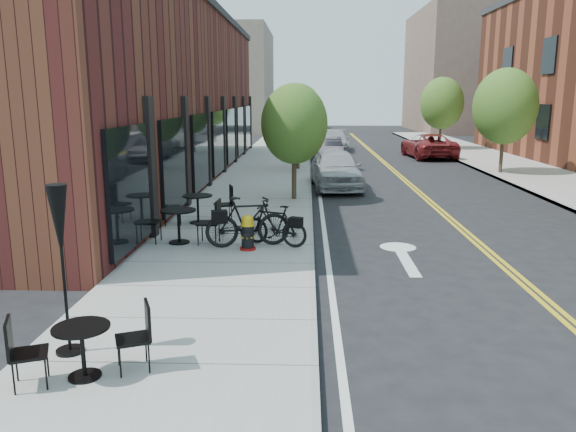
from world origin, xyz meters
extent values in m
plane|color=black|center=(0.00, 0.00, 0.00)|extent=(120.00, 120.00, 0.00)
cube|color=#9E9B93|center=(-2.00, 10.00, 0.06)|extent=(4.00, 70.00, 0.12)
cube|color=#411514|center=(-6.50, 14.00, 3.50)|extent=(5.00, 28.00, 7.00)
cube|color=#726656|center=(-8.00, 48.00, 5.00)|extent=(8.00, 14.00, 10.00)
cube|color=brown|center=(16.00, 50.00, 6.00)|extent=(10.00, 16.00, 12.00)
cylinder|color=#382B1E|center=(-0.60, 9.00, 0.93)|extent=(0.16, 0.16, 1.61)
ellipsoid|color=#366520|center=(-0.60, 9.00, 2.61)|extent=(2.20, 2.20, 2.64)
cylinder|color=#382B1E|center=(-0.60, 17.00, 0.96)|extent=(0.16, 0.16, 1.68)
ellipsoid|color=#366520|center=(-0.60, 17.00, 2.72)|extent=(2.30, 2.30, 2.76)
cylinder|color=#382B1E|center=(-0.60, 25.00, 0.91)|extent=(0.16, 0.16, 1.57)
ellipsoid|color=#366520|center=(-0.60, 25.00, 2.54)|extent=(2.10, 2.10, 2.52)
cylinder|color=#382B1E|center=(-0.60, 33.00, 0.98)|extent=(0.16, 0.16, 1.71)
ellipsoid|color=#366520|center=(-0.60, 33.00, 2.79)|extent=(2.40, 2.40, 2.88)
cylinder|color=#382B1E|center=(8.60, 16.00, 1.03)|extent=(0.16, 0.16, 1.82)
ellipsoid|color=#366520|center=(8.60, 16.00, 3.06)|extent=(2.80, 2.80, 3.36)
cylinder|color=#382B1E|center=(8.60, 28.00, 1.03)|extent=(0.16, 0.16, 1.82)
ellipsoid|color=#366520|center=(8.60, 28.00, 3.06)|extent=(2.80, 2.80, 3.36)
cylinder|color=maroon|center=(-1.49, 2.53, 0.15)|extent=(0.36, 0.36, 0.05)
cylinder|color=black|center=(-1.49, 2.53, 0.41)|extent=(0.28, 0.28, 0.53)
cylinder|color=gold|center=(-1.49, 2.53, 0.69)|extent=(0.32, 0.32, 0.04)
cylinder|color=gold|center=(-1.49, 2.53, 0.76)|extent=(0.27, 0.27, 0.12)
ellipsoid|color=gold|center=(-1.49, 2.53, 0.83)|extent=(0.26, 0.26, 0.15)
cylinder|color=gold|center=(-1.49, 2.53, 0.91)|extent=(0.05, 0.05, 0.05)
imported|color=black|center=(-0.90, 2.90, 0.60)|extent=(1.64, 1.01, 0.96)
imported|color=black|center=(-1.51, 2.79, 0.70)|extent=(2.02, 1.00, 1.17)
cylinder|color=black|center=(-2.88, -3.39, 0.13)|extent=(0.52, 0.52, 0.03)
cylinder|color=black|center=(-2.88, -3.39, 0.45)|extent=(0.07, 0.07, 0.63)
cylinder|color=black|center=(-2.88, -3.39, 0.77)|extent=(0.90, 0.90, 0.03)
cylinder|color=black|center=(-3.16, 3.05, 0.14)|extent=(0.50, 0.50, 0.03)
cylinder|color=black|center=(-3.16, 3.05, 0.51)|extent=(0.07, 0.07, 0.76)
cylinder|color=black|center=(-3.16, 3.05, 0.90)|extent=(0.87, 0.87, 0.03)
cylinder|color=black|center=(-3.12, 5.17, 0.14)|extent=(0.57, 0.57, 0.03)
cylinder|color=black|center=(-3.12, 5.17, 0.50)|extent=(0.08, 0.08, 0.74)
cylinder|color=black|center=(-3.12, 5.17, 0.87)|extent=(0.99, 0.99, 0.03)
cylinder|color=black|center=(-3.35, -2.72, 0.14)|extent=(0.37, 0.37, 0.04)
cylinder|color=black|center=(-3.35, -2.72, 1.25)|extent=(0.04, 0.04, 2.21)
cone|color=black|center=(-3.35, -2.72, 1.92)|extent=(0.27, 0.27, 0.98)
imported|color=#A7AAAF|center=(0.94, 11.90, 0.76)|extent=(2.10, 4.57, 1.52)
imported|color=black|center=(0.96, 21.02, 0.66)|extent=(1.62, 4.09, 1.32)
imported|color=#A0A0A5|center=(1.60, 27.36, 0.67)|extent=(2.13, 4.72, 1.34)
imported|color=maroon|center=(6.83, 23.18, 0.70)|extent=(2.71, 5.18, 1.39)
camera|label=1|loc=(-0.17, -9.63, 3.50)|focal=35.00mm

